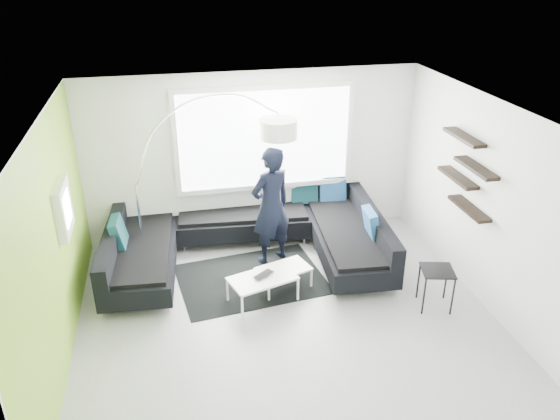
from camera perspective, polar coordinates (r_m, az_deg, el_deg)
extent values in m
plane|color=gray|center=(7.54, 0.63, -10.94)|extent=(5.50, 5.50, 0.00)
cube|color=silver|center=(9.05, -2.86, 5.64)|extent=(5.50, 0.04, 2.80)
cube|color=silver|center=(4.80, 7.59, -14.86)|extent=(5.50, 0.04, 2.80)
cube|color=silver|center=(6.80, -22.57, -3.57)|extent=(0.04, 5.00, 2.80)
cube|color=silver|center=(7.83, 20.71, 0.61)|extent=(0.04, 5.00, 2.80)
cube|color=white|center=(6.28, 0.75, 10.00)|extent=(5.50, 5.00, 0.04)
cube|color=#7FB72D|center=(6.80, -22.49, -3.56)|extent=(0.01, 5.00, 2.80)
cube|color=white|center=(8.95, -1.58, 7.46)|extent=(2.96, 0.06, 1.68)
cube|color=white|center=(7.23, -21.62, 0.14)|extent=(0.12, 0.66, 0.66)
cube|color=black|center=(7.97, 18.90, 3.69)|extent=(0.20, 1.24, 0.95)
cube|color=black|center=(8.62, -3.47, -4.12)|extent=(4.39, 2.92, 0.44)
cube|color=black|center=(8.43, -3.54, -1.84)|extent=(4.39, 2.92, 0.33)
cube|color=navy|center=(8.40, -3.56, -1.44)|extent=(3.76, 0.51, 0.46)
cube|color=black|center=(8.29, -3.03, -7.19)|extent=(2.28, 1.77, 0.01)
cube|color=white|center=(7.85, -0.69, -7.58)|extent=(1.32, 1.00, 0.38)
cube|color=black|center=(7.85, 15.91, -7.85)|extent=(0.52, 0.52, 0.58)
imported|color=black|center=(8.31, -0.96, 0.39)|extent=(1.03, 0.97, 1.89)
imported|color=black|center=(7.61, -1.48, -6.93)|extent=(0.51, 0.50, 0.02)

